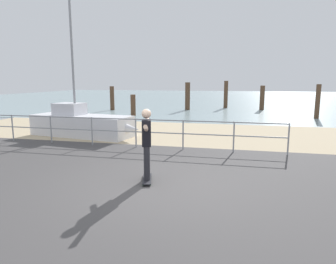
% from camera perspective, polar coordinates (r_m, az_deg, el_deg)
% --- Properties ---
extents(ground_plane, '(24.00, 10.00, 0.04)m').
position_cam_1_polar(ground_plane, '(6.09, -5.65, -13.20)').
color(ground_plane, '#474444').
rests_on(ground_plane, ground).
extents(beach_strip, '(24.00, 6.00, 0.04)m').
position_cam_1_polar(beach_strip, '(13.64, 5.12, -0.23)').
color(beach_strip, tan).
rests_on(beach_strip, ground).
extents(sea_surface, '(72.00, 50.00, 0.04)m').
position_cam_1_polar(sea_surface, '(41.41, 10.52, 6.41)').
color(sea_surface, '#849EA3').
rests_on(sea_surface, ground).
extents(railing_fence, '(11.89, 0.05, 1.05)m').
position_cam_1_polar(railing_fence, '(10.93, -10.33, 0.86)').
color(railing_fence, gray).
rests_on(railing_fence, ground).
extents(sailboat, '(5.06, 2.06, 5.58)m').
position_cam_1_polar(sailboat, '(13.24, -15.55, 1.44)').
color(sailboat, silver).
rests_on(sailboat, ground).
extents(skateboard, '(0.40, 0.82, 0.08)m').
position_cam_1_polar(skateboard, '(7.20, -3.99, -8.92)').
color(skateboard, black).
rests_on(skateboard, ground).
extents(skateboarder, '(0.47, 1.42, 1.65)m').
position_cam_1_polar(skateboarder, '(6.95, -4.08, -1.48)').
color(skateboarder, '#26262B').
rests_on(skateboarder, skateboard).
extents(groyne_post_0, '(0.34, 0.34, 1.89)m').
position_cam_1_polar(groyne_post_0, '(24.26, -10.57, 6.31)').
color(groyne_post_0, '#513826').
rests_on(groyne_post_0, ground).
extents(groyne_post_1, '(0.33, 0.33, 1.42)m').
position_cam_1_polar(groyne_post_1, '(20.20, -6.65, 5.06)').
color(groyne_post_1, '#513826').
rests_on(groyne_post_1, ground).
extents(groyne_post_2, '(0.39, 0.39, 2.19)m').
position_cam_1_polar(groyne_post_2, '(24.02, 3.73, 6.78)').
color(groyne_post_2, '#513826').
rests_on(groyne_post_2, ground).
extents(groyne_post_3, '(0.34, 0.34, 2.30)m').
position_cam_1_polar(groyne_post_3, '(26.12, 10.93, 7.00)').
color(groyne_post_3, '#513826').
rests_on(groyne_post_3, ground).
extents(groyne_post_4, '(0.36, 0.36, 1.94)m').
position_cam_1_polar(groyne_post_4, '(25.23, 17.45, 6.21)').
color(groyne_post_4, '#513826').
rests_on(groyne_post_4, ground).
extents(groyne_post_5, '(0.28, 0.28, 2.13)m').
position_cam_1_polar(groyne_post_5, '(20.69, 26.55, 5.18)').
color(groyne_post_5, '#513826').
rests_on(groyne_post_5, ground).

